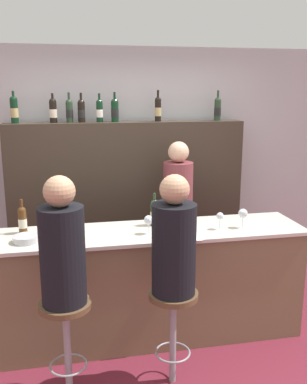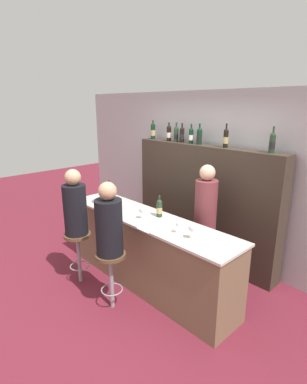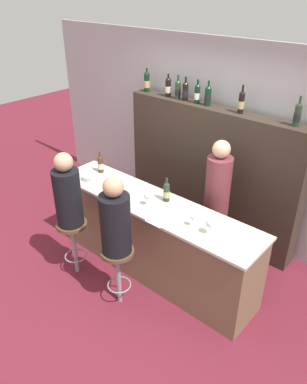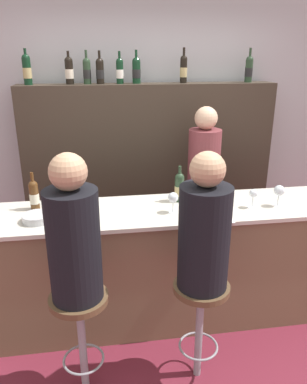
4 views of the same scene
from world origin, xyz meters
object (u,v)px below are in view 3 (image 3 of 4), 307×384
Objects in this scene: wine_glass_2 at (210,224)px; metal_bowl at (90,177)px; bar_stool_left at (73,234)px; guest_seated_right at (115,220)px; wine_bottle_backbar_4 at (197,94)px; guest_seated_left at (67,194)px; wine_bottle_backbar_3 at (185,91)px; wine_glass_1 at (193,218)px; wine_bottle_backbar_2 at (178,89)px; wine_bottle_backbar_1 at (168,87)px; wine_bottle_backbar_6 at (241,102)px; bar_stool_right at (118,262)px; wine_glass_0 at (148,197)px; bartender at (216,208)px; wine_bottle_backbar_0 at (147,82)px; wine_bottle_counter_1 at (167,192)px; wine_bottle_backbar_7 at (298,114)px; wine_bottle_counter_0 at (100,164)px; wine_bottle_backbar_5 at (208,96)px.

wine_glass_2 is 1.80m from metal_bowl.
guest_seated_right is at bearing 0.00° from bar_stool_left.
guest_seated_left is (-0.41, -1.82, -0.81)m from wine_bottle_backbar_4.
wine_bottle_backbar_3 is 2.04× the size of wine_glass_1.
wine_bottle_backbar_2 is 1.61m from metal_bowl.
wine_bottle_backbar_1 is 2.02× the size of wine_glass_1.
guest_seated_left reaches higher than wine_glass_2.
wine_bottle_backbar_1 is 2.28m from bar_stool_left.
wine_bottle_backbar_6 is at bearing -0.00° from wine_bottle_backbar_2.
bar_stool_left is 0.76m from bar_stool_right.
wine_bottle_backbar_4 is at bearing 102.61° from wine_glass_0.
guest_seated_right is (0.07, -0.56, 0.01)m from wine_glass_0.
wine_bottle_backbar_2 is 1.63m from bartender.
wine_bottle_backbar_0 is 2.33m from bar_stool_left.
wine_bottle_backbar_6 is (0.25, 1.04, 0.84)m from wine_bottle_counter_1.
wine_bottle_backbar_4 is 2.01× the size of wine_glass_1.
wine_bottle_backbar_7 reaches higher than wine_bottle_backbar_0.
wine_glass_2 is at bearing -32.81° from wine_bottle_backbar_0.
wine_bottle_backbar_2 is at bearing 180.00° from wine_bottle_backbar_3.
wine_bottle_backbar_6 is at bearing 60.53° from bar_stool_left.
wine_bottle_backbar_1 reaches higher than wine_bottle_counter_1.
wine_bottle_backbar_7 is 2.53m from metal_bowl.
wine_bottle_backbar_7 is at bearing 0.00° from wine_bottle_backbar_3.
wine_bottle_counter_0 is 0.89× the size of wine_bottle_backbar_7.
wine_bottle_backbar_5 is at bearing 72.72° from guest_seated_left.
wine_bottle_backbar_4 is at bearing 77.40° from bar_stool_left.
wine_bottle_backbar_0 is at bearing 147.19° from wine_glass_2.
bar_stool_right is (0.83, -1.82, -1.37)m from wine_bottle_backbar_1.
wine_bottle_backbar_1 is 2.00m from guest_seated_left.
bar_stool_left is (-1.70, -1.82, -1.38)m from wine_bottle_backbar_7.
wine_bottle_backbar_2 is at bearing 180.00° from wine_bottle_backbar_5.
wine_bottle_backbar_2 is 0.93m from wine_bottle_backbar_6.
wine_bottle_counter_1 is at bearing 163.42° from wine_glass_2.
wine_glass_2 is (1.29, -1.26, -0.82)m from wine_bottle_backbar_3.
wine_glass_1 is 1.42m from guest_seated_left.
wine_glass_2 is 0.10× the size of bartender.
bar_stool_right is (1.21, -1.82, -1.39)m from wine_bottle_backbar_0.
wine_bottle_backbar_5 reaches higher than bartender.
wine_bottle_backbar_0 is 2.59m from bar_stool_right.
wine_bottle_backbar_2 reaches higher than wine_glass_1.
wine_bottle_backbar_6 is (1.36, 1.04, 0.84)m from wine_bottle_counter_0.
metal_bowl is at bearing -179.76° from wine_glass_2.
wine_glass_1 is at bearing -59.70° from wine_bottle_backbar_5.
wine_bottle_backbar_0 is 0.97× the size of wine_bottle_backbar_6.
wine_bottle_backbar_1 reaches higher than wine_glass_1.
metal_bowl is (-1.79, -0.01, -0.10)m from wine_glass_2.
wine_bottle_backbar_6 is (0.93, -0.00, 0.01)m from wine_bottle_backbar_2.
bar_stool_right is at bearing -117.28° from wine_bottle_backbar_7.
guest_seated_left is at bearing -140.77° from wine_glass_0.
wine_bottle_backbar_5 is 2.01m from guest_seated_right.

